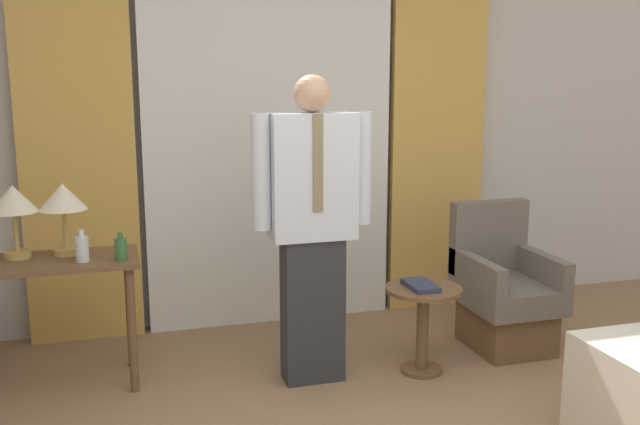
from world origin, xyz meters
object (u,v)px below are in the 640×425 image
Objects in this scene: person at (313,220)px; book at (421,285)px; table_lamp_left at (13,203)px; table_lamp_right at (63,201)px; armchair at (504,296)px; bottle_by_lamp at (121,249)px; side_table at (423,314)px; desk at (43,284)px; bottle_near_edge at (82,248)px.

person reaches higher than book.
table_lamp_left reaches higher than book.
table_lamp_right is at bearing 165.93° from book.
book is (0.63, -0.10, -0.41)m from person.
armchair is (2.70, -0.25, -0.73)m from table_lamp_right.
table_lamp_left is 0.65m from bottle_by_lamp.
bottle_by_lamp reaches higher than side_table.
table_lamp_left reaches higher than desk.
table_lamp_right is at bearing 34.50° from desk.
armchair is 0.73m from side_table.
armchair is (2.83, -0.16, -0.28)m from desk.
armchair is at bearing 19.15° from book.
desk is 0.59× the size of person.
book is (1.89, -0.31, -0.28)m from bottle_near_edge.
person is (1.48, -0.31, 0.34)m from desk.
armchair is at bearing -1.42° from bottle_near_edge.
bottle_near_edge is 0.70× the size of book.
table_lamp_right reaches higher than book.
bottle_by_lamp is at bearing 170.62° from book.
table_lamp_left reaches higher than armchair.
table_lamp_right is (0.26, 0.00, 0.00)m from table_lamp_left.
desk is 6.53× the size of bottle_by_lamp.
book is (-0.72, -0.25, 0.20)m from armchair.
bottle_by_lamp is at bearing -16.92° from desk.
desk is at bearing 163.08° from bottle_by_lamp.
bottle_by_lamp is (0.43, -0.13, 0.20)m from desk.
armchair is at bearing -5.27° from table_lamp_right.
person is (1.35, -0.40, -0.11)m from table_lamp_right.
table_lamp_left is (-0.13, 0.09, 0.45)m from desk.
person is 1.49m from armchair.
side_table is (2.27, -0.49, -0.71)m from table_lamp_left.
book is (-0.02, -0.01, 0.19)m from side_table.
book is at bearing -10.94° from desk.
side_table is at bearing -160.83° from armchair.
table_lamp_left is 2.58× the size of bottle_by_lamp.
book is at bearing -9.40° from bottle_near_edge.
bottle_near_edge is 1.28m from person.
side_table is at bearing -13.69° from table_lamp_right.
table_lamp_right is 0.44m from bottle_by_lamp.
table_lamp_right is 0.23× the size of person.
table_lamp_left is at bearing 166.10° from person.
person reaches higher than table_lamp_right.
bottle_near_edge reaches higher than bottle_by_lamp.
desk is 2.85m from armchair.
desk is at bearing 168.19° from person.
side_table is (2.01, -0.49, -0.71)m from table_lamp_right.
table_lamp_left is 1.61× the size of book.
bottle_near_edge is 0.19× the size of armchair.
armchair is at bearing -0.72° from bottle_by_lamp.
side_table is at bearing -12.17° from table_lamp_left.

